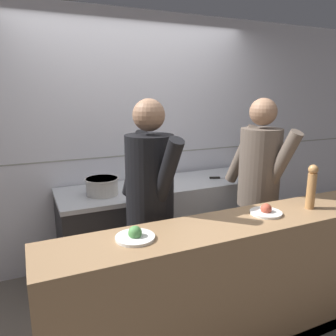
{
  "coord_description": "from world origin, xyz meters",
  "views": [
    {
      "loc": [
        -1.1,
        -1.99,
        1.82
      ],
      "look_at": [
        0.06,
        0.58,
        1.15
      ],
      "focal_mm": 35.0,
      "sensor_mm": 36.0,
      "label": 1
    }
  ],
  "objects_px": {
    "plated_dish_appetiser": "(266,211)",
    "pepper_mill": "(312,186)",
    "chef_sous": "(258,187)",
    "chef_head_cook": "(150,204)",
    "chefs_knife": "(225,178)",
    "stock_pot": "(102,186)",
    "plated_dish_main": "(135,236)",
    "oven_range": "(105,237)"
  },
  "relations": [
    {
      "from": "chefs_knife",
      "to": "pepper_mill",
      "type": "relative_size",
      "value": 1.14
    },
    {
      "from": "pepper_mill",
      "to": "chef_head_cook",
      "type": "height_order",
      "value": "chef_head_cook"
    },
    {
      "from": "stock_pot",
      "to": "plated_dish_main",
      "type": "distance_m",
      "value": 1.15
    },
    {
      "from": "stock_pot",
      "to": "chef_head_cook",
      "type": "distance_m",
      "value": 0.71
    },
    {
      "from": "oven_range",
      "to": "plated_dish_appetiser",
      "type": "height_order",
      "value": "plated_dish_appetiser"
    },
    {
      "from": "pepper_mill",
      "to": "chef_sous",
      "type": "height_order",
      "value": "chef_sous"
    },
    {
      "from": "plated_dish_main",
      "to": "chef_head_cook",
      "type": "height_order",
      "value": "chef_head_cook"
    },
    {
      "from": "oven_range",
      "to": "chef_sous",
      "type": "relative_size",
      "value": 0.5
    },
    {
      "from": "pepper_mill",
      "to": "plated_dish_appetiser",
      "type": "bearing_deg",
      "value": 173.89
    },
    {
      "from": "stock_pot",
      "to": "chefs_knife",
      "type": "relative_size",
      "value": 0.8
    },
    {
      "from": "pepper_mill",
      "to": "chef_sous",
      "type": "distance_m",
      "value": 0.56
    },
    {
      "from": "oven_range",
      "to": "plated_dish_appetiser",
      "type": "xyz_separation_m",
      "value": [
        0.9,
        -1.18,
        0.53
      ]
    },
    {
      "from": "pepper_mill",
      "to": "chef_sous",
      "type": "bearing_deg",
      "value": 94.47
    },
    {
      "from": "oven_range",
      "to": "plated_dish_main",
      "type": "relative_size",
      "value": 3.75
    },
    {
      "from": "stock_pot",
      "to": "plated_dish_main",
      "type": "height_order",
      "value": "stock_pot"
    },
    {
      "from": "chef_sous",
      "to": "plated_dish_appetiser",
      "type": "bearing_deg",
      "value": -136.56
    },
    {
      "from": "plated_dish_appetiser",
      "to": "chef_head_cook",
      "type": "relative_size",
      "value": 0.13
    },
    {
      "from": "plated_dish_main",
      "to": "chef_sous",
      "type": "distance_m",
      "value": 1.41
    },
    {
      "from": "chef_head_cook",
      "to": "chef_sous",
      "type": "bearing_deg",
      "value": -9.82
    },
    {
      "from": "stock_pot",
      "to": "plated_dish_appetiser",
      "type": "bearing_deg",
      "value": -51.37
    },
    {
      "from": "oven_range",
      "to": "chefs_knife",
      "type": "bearing_deg",
      "value": -4.26
    },
    {
      "from": "plated_dish_main",
      "to": "pepper_mill",
      "type": "relative_size",
      "value": 0.71
    },
    {
      "from": "chef_head_cook",
      "to": "chef_sous",
      "type": "distance_m",
      "value": 1.04
    },
    {
      "from": "stock_pot",
      "to": "plated_dish_appetiser",
      "type": "xyz_separation_m",
      "value": [
        0.91,
        -1.14,
        0.01
      ]
    },
    {
      "from": "stock_pot",
      "to": "chef_sous",
      "type": "distance_m",
      "value": 1.41
    },
    {
      "from": "chefs_knife",
      "to": "chef_head_cook",
      "type": "distance_m",
      "value": 1.25
    },
    {
      "from": "chef_sous",
      "to": "chefs_knife",
      "type": "bearing_deg",
      "value": 73.13
    },
    {
      "from": "chef_sous",
      "to": "pepper_mill",
      "type": "bearing_deg",
      "value": -97.98
    },
    {
      "from": "oven_range",
      "to": "pepper_mill",
      "type": "distance_m",
      "value": 1.89
    },
    {
      "from": "oven_range",
      "to": "plated_dish_main",
      "type": "xyz_separation_m",
      "value": [
        -0.08,
        -1.18,
        0.53
      ]
    },
    {
      "from": "oven_range",
      "to": "plated_dish_main",
      "type": "distance_m",
      "value": 1.3
    },
    {
      "from": "plated_dish_appetiser",
      "to": "chef_sous",
      "type": "distance_m",
      "value": 0.6
    },
    {
      "from": "oven_range",
      "to": "chefs_knife",
      "type": "relative_size",
      "value": 2.33
    },
    {
      "from": "chefs_knife",
      "to": "plated_dish_appetiser",
      "type": "distance_m",
      "value": 1.15
    },
    {
      "from": "oven_range",
      "to": "plated_dish_main",
      "type": "height_order",
      "value": "plated_dish_main"
    },
    {
      "from": "plated_dish_main",
      "to": "pepper_mill",
      "type": "bearing_deg",
      "value": -1.61
    },
    {
      "from": "oven_range",
      "to": "chefs_knife",
      "type": "distance_m",
      "value": 1.37
    },
    {
      "from": "plated_dish_appetiser",
      "to": "pepper_mill",
      "type": "xyz_separation_m",
      "value": [
        0.38,
        -0.04,
        0.16
      ]
    },
    {
      "from": "stock_pot",
      "to": "pepper_mill",
      "type": "xyz_separation_m",
      "value": [
        1.29,
        -1.18,
        0.16
      ]
    },
    {
      "from": "oven_range",
      "to": "chef_head_cook",
      "type": "xyz_separation_m",
      "value": [
        0.19,
        -0.71,
        0.54
      ]
    },
    {
      "from": "pepper_mill",
      "to": "chef_sous",
      "type": "xyz_separation_m",
      "value": [
        -0.04,
        0.54,
        -0.15
      ]
    },
    {
      "from": "chefs_knife",
      "to": "pepper_mill",
      "type": "height_order",
      "value": "pepper_mill"
    }
  ]
}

